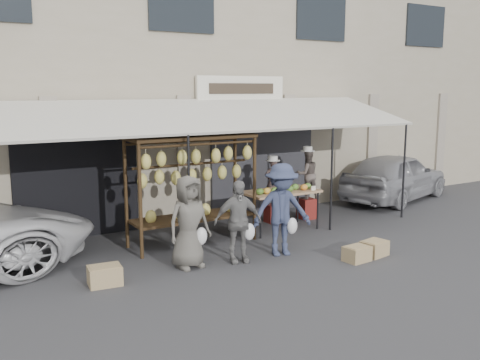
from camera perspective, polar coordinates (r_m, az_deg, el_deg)
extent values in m
plane|color=#2D2D30|center=(9.96, 2.82, -8.71)|extent=(90.00, 90.00, 0.00)
cube|color=#A29782|center=(15.29, -10.98, 10.87)|extent=(24.00, 6.00, 7.00)
cube|color=#232328|center=(13.68, 2.47, 1.74)|extent=(3.00, 0.10, 2.50)
cube|color=black|center=(11.79, -16.96, 0.04)|extent=(2.60, 0.10, 2.50)
cube|color=silver|center=(13.13, 0.09, 9.73)|extent=(2.40, 0.10, 0.60)
cube|color=beige|center=(11.44, -3.53, 6.96)|extent=(10.00, 2.34, 0.63)
cylinder|color=black|center=(10.15, -5.45, -1.66)|extent=(0.05, 0.05, 2.30)
cylinder|color=black|center=(12.05, 9.73, 0.04)|extent=(0.05, 0.05, 2.30)
cylinder|color=black|center=(13.65, 17.08, 0.87)|extent=(0.05, 0.05, 2.30)
cylinder|color=black|center=(10.03, -10.59, -2.22)|extent=(0.07, 0.07, 2.20)
cylinder|color=black|center=(11.12, 1.56, -0.89)|extent=(0.07, 0.07, 2.20)
cylinder|color=black|center=(10.77, -12.08, -1.45)|extent=(0.07, 0.07, 2.20)
cylinder|color=black|center=(11.80, -0.53, -0.27)|extent=(0.07, 0.07, 2.20)
cube|color=black|center=(10.72, -5.24, 4.61)|extent=(2.60, 0.90, 0.07)
cylinder|color=black|center=(10.42, -4.39, 3.82)|extent=(2.50, 0.05, 0.05)
cylinder|color=black|center=(11.04, -6.02, 4.12)|extent=(2.50, 0.05, 0.05)
cylinder|color=black|center=(10.78, -5.19, 1.70)|extent=(2.50, 0.05, 0.05)
cube|color=black|center=(10.99, -5.10, -3.99)|extent=(2.50, 0.80, 0.05)
ellipsoid|color=#D9C263|center=(10.01, -10.01, 1.94)|extent=(0.20, 0.18, 0.30)
ellipsoid|color=#D9C263|center=(10.28, -8.40, 2.22)|extent=(0.20, 0.18, 0.30)
ellipsoid|color=#D9C263|center=(10.28, -6.20, 2.42)|extent=(0.20, 0.18, 0.30)
ellipsoid|color=#D9C263|center=(10.58, -4.73, 2.51)|extent=(0.20, 0.18, 0.30)
ellipsoid|color=#D9C263|center=(10.61, -2.60, 2.61)|extent=(0.20, 0.18, 0.30)
ellipsoid|color=#D9C263|center=(10.92, -1.28, 2.86)|extent=(0.20, 0.18, 0.30)
ellipsoid|color=#D9C263|center=(10.97, 0.78, 2.95)|extent=(0.20, 0.18, 0.30)
ellipsoid|color=#D9C263|center=(10.41, -10.38, -0.10)|extent=(0.20, 0.18, 0.30)
ellipsoid|color=#D9C263|center=(10.53, -8.61, 0.32)|extent=(0.20, 0.18, 0.30)
ellipsoid|color=#D9C263|center=(10.67, -6.86, 0.23)|extent=(0.20, 0.18, 0.30)
ellipsoid|color=#D9C263|center=(10.81, -5.17, 0.45)|extent=(0.20, 0.18, 0.30)
ellipsoid|color=#D9C263|center=(10.97, -3.53, 0.64)|extent=(0.20, 0.18, 0.30)
ellipsoid|color=#D9C263|center=(11.13, -1.93, 0.81)|extent=(0.20, 0.18, 0.30)
ellipsoid|color=#D9C263|center=(11.30, -0.38, 0.94)|extent=(0.20, 0.18, 0.30)
cube|color=tan|center=(11.97, 4.35, -1.25)|extent=(1.70, 0.90, 0.05)
cylinder|color=black|center=(11.34, 2.21, -4.17)|extent=(0.04, 0.04, 0.85)
cylinder|color=black|center=(12.23, 8.28, -3.24)|extent=(0.04, 0.04, 0.85)
cylinder|color=black|center=(11.95, 0.27, -3.45)|extent=(0.04, 0.04, 0.85)
cylinder|color=black|center=(12.80, 6.18, -2.62)|extent=(0.04, 0.04, 0.85)
ellipsoid|color=#477226|center=(11.45, 2.13, -1.24)|extent=(0.18, 0.14, 0.14)
ellipsoid|color=gold|center=(11.55, 2.89, -1.16)|extent=(0.18, 0.14, 0.14)
ellipsoid|color=#598C33|center=(11.60, 3.73, -1.12)|extent=(0.18, 0.14, 0.14)
ellipsoid|color=#B25919|center=(11.75, 4.51, -0.99)|extent=(0.18, 0.14, 0.14)
ellipsoid|color=#477226|center=(11.80, 5.34, -0.95)|extent=(0.18, 0.14, 0.14)
ellipsoid|color=#598C33|center=(12.06, 5.90, -0.73)|extent=(0.18, 0.14, 0.14)
ellipsoid|color=orange|center=(12.04, 6.85, -0.77)|extent=(0.18, 0.14, 0.14)
ellipsoid|color=#598C33|center=(12.20, 7.22, -0.64)|extent=(0.18, 0.14, 0.14)
imported|color=#443533|center=(12.61, 3.50, -0.22)|extent=(0.45, 0.35, 1.09)
imported|color=#645952|center=(13.03, 7.17, 0.62)|extent=(0.67, 0.57, 1.20)
imported|color=#57534C|center=(9.48, -5.50, -4.48)|extent=(0.87, 0.62, 1.66)
imported|color=slate|center=(9.74, -0.24, -4.45)|extent=(0.95, 0.57, 1.52)
imported|color=#323B58|center=(10.16, 4.45, -3.18)|extent=(1.28, 0.94, 1.77)
cube|color=maroon|center=(12.77, 3.46, -3.58)|extent=(0.34, 0.34, 0.43)
cube|color=maroon|center=(13.19, 7.10, -3.04)|extent=(0.41, 0.41, 0.50)
cube|color=tan|center=(10.18, 12.36, -7.70)|extent=(0.49, 0.39, 0.28)
cube|color=tan|center=(10.57, 14.14, -7.08)|extent=(0.54, 0.45, 0.29)
cube|color=tan|center=(9.06, -14.22, -9.85)|extent=(0.56, 0.45, 0.31)
imported|color=#949499|center=(15.81, 16.22, 0.39)|extent=(4.35, 2.73, 1.38)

